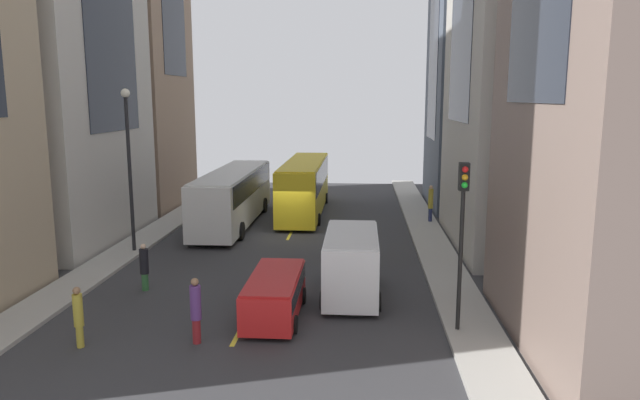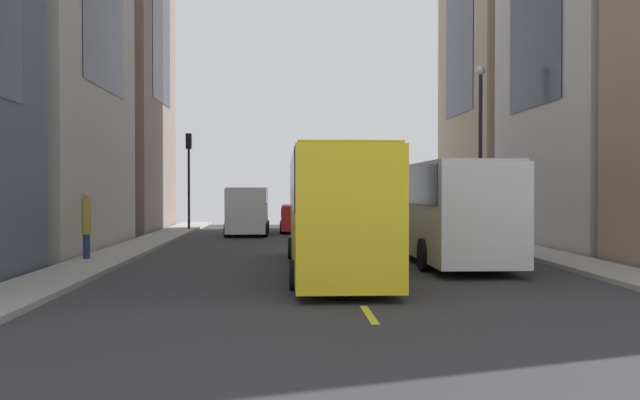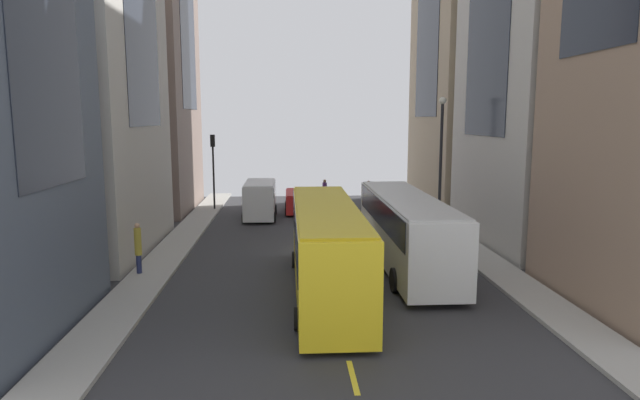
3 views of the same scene
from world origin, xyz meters
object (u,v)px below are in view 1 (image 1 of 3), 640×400
city_bus_white (233,192)px  pedestrian_crossing_near (144,266)px  delivery_van_white (351,260)px  car_red_0 (275,292)px  pedestrian_waiting_curb (78,315)px  traffic_light_near_corner (462,215)px  pedestrian_crossing_mid (431,202)px  streetcar_yellow (305,182)px  pedestrian_walking_far (196,309)px

city_bus_white → pedestrian_crossing_near: bearing=-94.1°
city_bus_white → delivery_van_white: city_bus_white is taller
car_red_0 → pedestrian_waiting_curb: bearing=-152.4°
traffic_light_near_corner → pedestrian_crossing_mid: bearing=86.5°
city_bus_white → pedestrian_crossing_mid: (12.24, 1.05, -0.63)m
streetcar_yellow → traffic_light_near_corner: 21.42m
pedestrian_waiting_curb → traffic_light_near_corner: 12.62m
pedestrian_crossing_near → traffic_light_near_corner: traffic_light_near_corner is taller
pedestrian_crossing_near → pedestrian_walking_far: 6.11m
pedestrian_waiting_curb → pedestrian_crossing_near: bearing=132.8°
pedestrian_crossing_mid → pedestrian_waiting_curb: size_ratio=1.14×
delivery_van_white → pedestrian_waiting_curb: size_ratio=2.56×
traffic_light_near_corner → pedestrian_walking_far: bearing=-170.8°
car_red_0 → pedestrian_crossing_near: 6.27m
car_red_0 → traffic_light_near_corner: bearing=-9.5°
pedestrian_crossing_mid → pedestrian_waiting_curb: (-13.18, -19.26, -0.31)m
streetcar_yellow → traffic_light_near_corner: (7.11, -20.11, 1.94)m
city_bus_white → traffic_light_near_corner: size_ratio=2.25×
delivery_van_white → pedestrian_waiting_curb: (-8.48, -5.39, -0.44)m
car_red_0 → traffic_light_near_corner: 7.15m
city_bus_white → streetcar_yellow: streetcar_yellow is taller
pedestrian_crossing_near → delivery_van_white: bearing=-169.0°
streetcar_yellow → pedestrian_waiting_curb: streetcar_yellow is taller
delivery_van_white → traffic_light_near_corner: traffic_light_near_corner is taller
pedestrian_crossing_mid → streetcar_yellow: bearing=-86.2°
pedestrian_walking_far → traffic_light_near_corner: size_ratio=0.39×
delivery_van_white → traffic_light_near_corner: 5.62m
car_red_0 → pedestrian_waiting_curb: pedestrian_waiting_curb is taller
pedestrian_waiting_curb → traffic_light_near_corner: (12.10, 1.95, 3.00)m
streetcar_yellow → city_bus_white: bearing=-136.6°
pedestrian_crossing_near → streetcar_yellow: bearing=-94.8°
car_red_0 → pedestrian_crossing_mid: 17.86m
delivery_van_white → traffic_light_near_corner: (3.63, -3.44, 2.56)m
pedestrian_walking_far → traffic_light_near_corner: traffic_light_near_corner is taller
streetcar_yellow → delivery_van_white: streetcar_yellow is taller
city_bus_white → pedestrian_waiting_curb: city_bus_white is taller
pedestrian_walking_far → car_red_0: bearing=46.7°
traffic_light_near_corner → streetcar_yellow: bearing=109.5°
city_bus_white → pedestrian_walking_far: size_ratio=5.80×
pedestrian_crossing_near → pedestrian_walking_far: bearing=137.6°
streetcar_yellow → car_red_0: bearing=-87.7°
delivery_van_white → pedestrian_crossing_mid: 14.64m
streetcar_yellow → pedestrian_waiting_curb: bearing=-102.8°
traffic_light_near_corner → car_red_0: bearing=170.5°
pedestrian_walking_far → pedestrian_crossing_mid: bearing=61.3°
city_bus_white → car_red_0: city_bus_white is taller
streetcar_yellow → traffic_light_near_corner: bearing=-70.5°
pedestrian_waiting_curb → pedestrian_crossing_near: size_ratio=1.01×
delivery_van_white → pedestrian_waiting_curb: 10.06m
car_red_0 → pedestrian_walking_far: 3.28m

